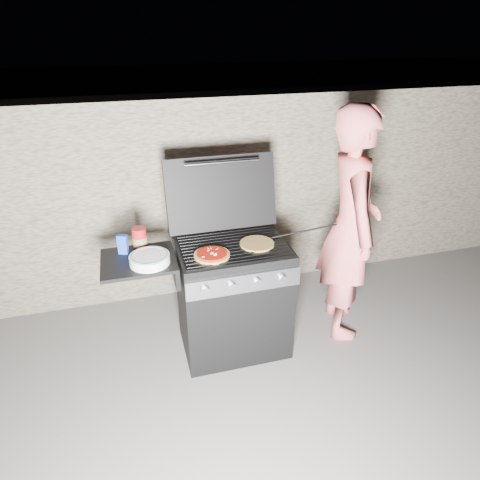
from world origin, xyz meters
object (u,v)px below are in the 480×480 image
object	(u,v)px
sauce_jar	(140,238)
pizza_topped	(212,254)
person	(350,227)
gas_grill	(202,303)

from	to	relation	value
sauce_jar	pizza_topped	bearing A→B (deg)	-30.25
sauce_jar	person	size ratio (longest dim) A/B	0.08
pizza_topped	person	bearing A→B (deg)	6.73
gas_grill	pizza_topped	size ratio (longest dim) A/B	5.44
person	sauce_jar	bearing A→B (deg)	99.68
gas_grill	sauce_jar	bearing A→B (deg)	157.50
pizza_topped	sauce_jar	size ratio (longest dim) A/B	1.58
gas_grill	person	size ratio (longest dim) A/B	0.72
pizza_topped	person	size ratio (longest dim) A/B	0.13
pizza_topped	sauce_jar	xyz separation A→B (m)	(-0.46, 0.27, 0.06)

